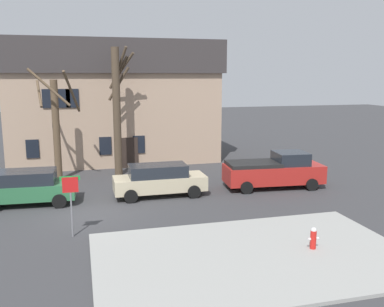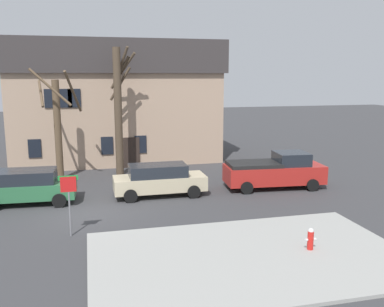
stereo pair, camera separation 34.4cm
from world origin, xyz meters
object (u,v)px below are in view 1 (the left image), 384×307
Objects in this scene: car_beige_wagon at (159,180)px; street_sign_pole at (71,194)px; building_main at (114,100)px; tree_bare_mid at (117,108)px; fire_hydrant at (313,238)px; tree_bare_near at (56,125)px; car_green_wagon at (28,187)px; pickup_truck_red at (274,171)px.

car_beige_wagon is 6.52m from street_sign_pole.
building_main reaches higher than tree_bare_mid.
tree_bare_mid reaches higher than fire_hydrant.
car_beige_wagon is at bearing -43.23° from tree_bare_near.
car_beige_wagon is at bearing 115.49° from fire_hydrant.
pickup_truck_red is (13.10, -0.19, 0.09)m from car_green_wagon.
tree_bare_near is 1.39× the size of car_beige_wagon.
tree_bare_mid reaches higher than pickup_truck_red.
building_main is 15.77m from street_sign_pole.
tree_bare_near reaches higher than fire_hydrant.
tree_bare_near is at bearing 124.71° from fire_hydrant.
tree_bare_mid is 1.42× the size of pickup_truck_red.
building_main is 18.79× the size of fire_hydrant.
street_sign_pole is at bearing -105.05° from tree_bare_mid.
fire_hydrant is (-2.55, -8.52, -0.44)m from pickup_truck_red.
car_green_wagon is 5.52m from street_sign_pole.
pickup_truck_red is at bearing -0.82° from car_green_wagon.
tree_bare_near is 13.04m from pickup_truck_red.
building_main is at bearing 87.49° from tree_bare_mid.
tree_bare_near is (-3.88, -5.53, -1.07)m from building_main.
pickup_truck_red is at bearing -52.63° from building_main.
pickup_truck_red is (11.85, -4.90, -2.38)m from tree_bare_near.
street_sign_pole reaches higher than car_green_wagon.
tree_bare_mid is 1.75× the size of car_green_wagon.
street_sign_pole is (-2.98, -15.25, -2.70)m from building_main.
car_green_wagon and car_beige_wagon have the same top height.
car_beige_wagon is at bearing -179.67° from pickup_truck_red.
building_main is at bearing 127.37° from pickup_truck_red.
building_main is 6.13× the size of street_sign_pole.
tree_bare_near reaches higher than car_beige_wagon.
tree_bare_mid is 10.93m from street_sign_pole.
building_main reaches higher than car_beige_wagon.
fire_hydrant is (9.30, -13.42, -2.82)m from tree_bare_near.
building_main is 11.99m from car_green_wagon.
tree_bare_mid is 15.52m from fire_hydrant.
tree_bare_mid reaches higher than car_beige_wagon.
car_green_wagon is 5.71× the size of fire_hydrant.
building_main is at bearing 78.95° from street_sign_pole.
street_sign_pole is (2.15, -5.01, 0.85)m from car_green_wagon.
car_beige_wagon is 1.95× the size of street_sign_pole.
street_sign_pole is (-10.94, -4.82, 0.76)m from pickup_truck_red.
fire_hydrant is (5.64, -13.96, -3.75)m from tree_bare_mid.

